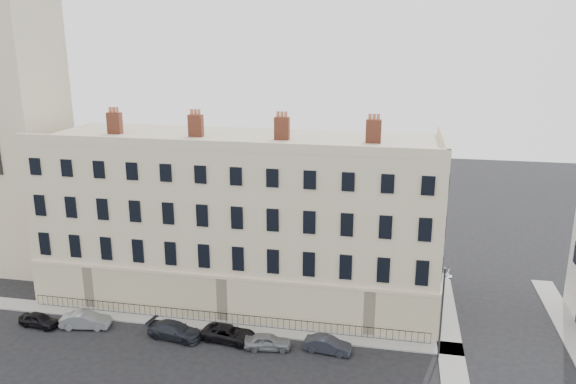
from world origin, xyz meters
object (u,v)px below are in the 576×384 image
object	(u,v)px
car_e	(268,342)
car_f	(328,345)
car_c	(175,331)
streetlamp	(442,310)
car_a	(39,320)
car_d	(229,334)
car_b	(86,320)

from	to	relation	value
car_e	car_f	bearing A→B (deg)	-93.27
car_c	streetlamp	bearing A→B (deg)	-78.79
car_f	streetlamp	xyz separation A→B (m)	(8.44, 0.60, 3.54)
car_a	car_d	size ratio (longest dim) A/B	0.78
car_b	car_d	size ratio (longest dim) A/B	0.92
car_d	car_e	size ratio (longest dim) A/B	1.22
car_c	car_f	distance (m)	12.50
car_e	streetlamp	world-z (taller)	streetlamp
car_d	streetlamp	size ratio (longest dim) A/B	0.60
car_c	car_f	bearing A→B (deg)	-79.76
car_b	car_d	distance (m)	12.55
car_c	car_d	bearing A→B (deg)	-75.69
car_a	car_f	size ratio (longest dim) A/B	0.94
car_b	car_f	xyz separation A→B (m)	(20.56, 0.23, -0.07)
car_d	car_e	distance (m)	3.37
car_b	car_d	bearing A→B (deg)	-97.90
car_b	car_d	world-z (taller)	car_b
car_a	car_e	world-z (taller)	car_e
car_c	car_b	bearing A→B (deg)	97.66
car_a	car_f	distance (m)	24.57
car_a	car_d	xyz separation A→B (m)	(16.54, 0.91, 0.03)
car_b	car_e	distance (m)	15.87
car_e	streetlamp	size ratio (longest dim) A/B	0.49
car_b	car_c	world-z (taller)	car_b
streetlamp	car_a	bearing A→B (deg)	-164.75
car_a	car_f	bearing A→B (deg)	-81.68
car_f	car_e	bearing A→B (deg)	101.96
car_d	car_e	world-z (taller)	car_e
car_a	streetlamp	distance (m)	33.22
car_a	car_e	distance (m)	19.87
car_d	car_e	bearing A→B (deg)	-91.23
car_c	car_f	world-z (taller)	car_c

